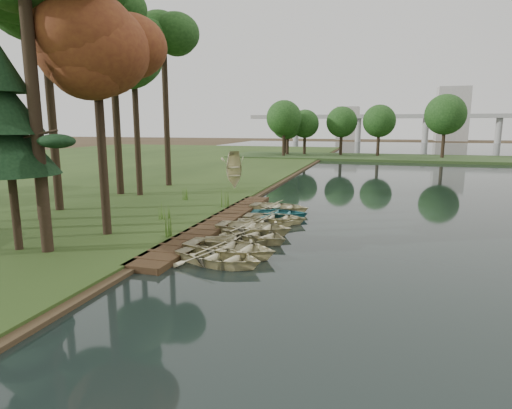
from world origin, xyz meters
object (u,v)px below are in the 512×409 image
(boardwalk, at_px, (218,223))
(rowboat_2, at_px, (240,239))
(rowboat_0, at_px, (219,254))
(rowboat_1, at_px, (230,246))
(stored_rowboat, at_px, (234,185))
(pine_tree, at_px, (6,123))

(boardwalk, xyz_separation_m, rowboat_2, (2.37, -3.52, 0.22))
(rowboat_0, bearing_deg, rowboat_1, 11.42)
(stored_rowboat, xyz_separation_m, pine_tree, (-2.99, -18.80, 4.84))
(boardwalk, height_order, rowboat_1, rowboat_1)
(rowboat_0, height_order, rowboat_1, rowboat_1)
(rowboat_2, relative_size, stored_rowboat, 1.03)
(rowboat_1, xyz_separation_m, stored_rowboat, (-5.45, 16.50, 0.14))
(boardwalk, bearing_deg, pine_tree, -129.16)
(rowboat_0, relative_size, pine_tree, 0.45)
(rowboat_1, xyz_separation_m, pine_tree, (-8.44, -2.30, 4.98))
(rowboat_1, bearing_deg, boardwalk, 33.95)
(stored_rowboat, relative_size, pine_tree, 0.37)
(stored_rowboat, bearing_deg, rowboat_0, -123.82)
(boardwalk, bearing_deg, rowboat_1, -64.05)
(rowboat_1, relative_size, rowboat_2, 1.29)
(rowboat_2, bearing_deg, stored_rowboat, 1.52)
(boardwalk, distance_m, rowboat_2, 4.25)
(rowboat_0, xyz_separation_m, rowboat_2, (-0.03, 2.63, -0.06))
(rowboat_2, bearing_deg, rowboat_0, 162.46)
(stored_rowboat, distance_m, pine_tree, 19.64)
(stored_rowboat, bearing_deg, boardwalk, -126.21)
(boardwalk, height_order, rowboat_2, rowboat_2)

